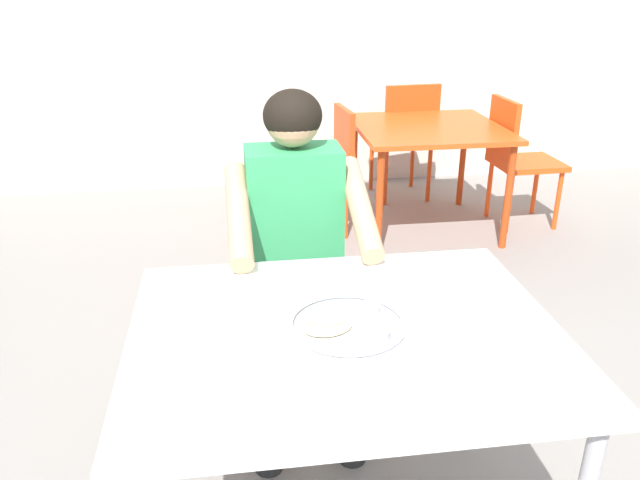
# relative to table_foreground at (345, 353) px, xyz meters

# --- Properties ---
(table_foreground) EXTENTS (1.13, 0.89, 0.76)m
(table_foreground) POSITION_rel_table_foreground_xyz_m (0.00, 0.00, 0.00)
(table_foreground) COLOR white
(table_foreground) RESTS_ON ground
(thali_tray) EXTENTS (0.31, 0.31, 0.03)m
(thali_tray) POSITION_rel_table_foreground_xyz_m (0.01, 0.01, 0.09)
(thali_tray) COLOR #B7BABF
(thali_tray) RESTS_ON table_foreground
(drinking_cup) EXTENTS (0.07, 0.07, 0.10)m
(drinking_cup) POSITION_rel_table_foreground_xyz_m (0.37, 0.08, 0.13)
(drinking_cup) COLOR white
(drinking_cup) RESTS_ON table_foreground
(chair_foreground) EXTENTS (0.44, 0.43, 0.82)m
(chair_foreground) POSITION_rel_table_foreground_xyz_m (-0.06, 0.86, -0.20)
(chair_foreground) COLOR red
(chair_foreground) RESTS_ON ground
(diner_foreground) EXTENTS (0.49, 0.55, 1.26)m
(diner_foreground) POSITION_rel_table_foreground_xyz_m (-0.06, 0.65, 0.06)
(diner_foreground) COLOR #2D2D2D
(diner_foreground) RESTS_ON ground
(table_background_red) EXTENTS (0.93, 0.93, 0.70)m
(table_background_red) POSITION_rel_table_foreground_xyz_m (0.99, 2.46, -0.06)
(table_background_red) COLOR #E04C19
(table_background_red) RESTS_ON ground
(chair_red_left) EXTENTS (0.48, 0.43, 0.82)m
(chair_red_left) POSITION_rel_table_foreground_xyz_m (0.31, 2.48, -0.20)
(chair_red_left) COLOR #D8461A
(chair_red_left) RESTS_ON ground
(chair_red_right) EXTENTS (0.45, 0.41, 0.86)m
(chair_red_right) POSITION_rel_table_foreground_xyz_m (1.60, 2.44, -0.19)
(chair_red_right) COLOR #ED4B17
(chair_red_right) RESTS_ON ground
(chair_red_far) EXTENTS (0.46, 0.47, 0.88)m
(chair_red_far) POSITION_rel_table_foreground_xyz_m (1.00, 3.04, -0.17)
(chair_red_far) COLOR #CA4617
(chair_red_far) RESTS_ON ground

